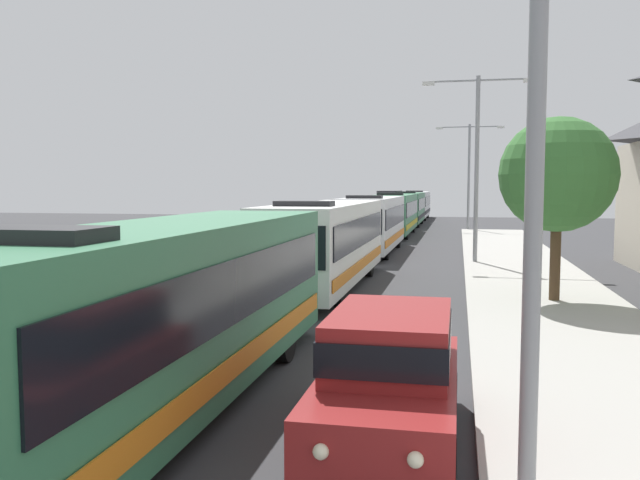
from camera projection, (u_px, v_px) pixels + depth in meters
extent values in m
cube|color=#33724C|center=(168.00, 307.00, 10.64)|extent=(2.50, 11.64, 2.70)
cube|color=black|center=(242.00, 288.00, 10.35)|extent=(0.04, 10.71, 1.00)
cube|color=black|center=(96.00, 283.00, 10.88)|extent=(0.04, 10.71, 1.00)
cube|color=orange|center=(243.00, 359.00, 10.44)|extent=(0.03, 11.06, 0.36)
cube|color=black|center=(26.00, 234.00, 7.12)|extent=(1.75, 0.90, 0.16)
cylinder|color=black|center=(284.00, 338.00, 13.64)|extent=(0.28, 1.00, 1.00)
cylinder|color=black|center=(186.00, 333.00, 14.09)|extent=(0.28, 1.00, 1.00)
cube|color=silver|center=(327.00, 241.00, 23.53)|extent=(2.50, 11.81, 2.70)
cube|color=black|center=(362.00, 232.00, 23.24)|extent=(0.04, 10.87, 1.00)
cube|color=black|center=(293.00, 231.00, 23.77)|extent=(0.04, 10.87, 1.00)
cube|color=black|center=(284.00, 247.00, 17.73)|extent=(2.30, 0.04, 1.20)
cube|color=orange|center=(362.00, 264.00, 23.34)|extent=(0.03, 11.22, 0.36)
cube|color=black|center=(304.00, 204.00, 19.96)|extent=(1.75, 0.90, 0.16)
cylinder|color=black|center=(339.00, 291.00, 19.83)|extent=(0.28, 1.00, 1.00)
cylinder|color=black|center=(269.00, 288.00, 20.29)|extent=(0.28, 1.00, 1.00)
cylinder|color=black|center=(369.00, 264.00, 26.57)|extent=(0.28, 1.00, 1.00)
cylinder|color=black|center=(316.00, 263.00, 27.03)|extent=(0.28, 1.00, 1.00)
cube|color=silver|center=(373.00, 222.00, 36.14)|extent=(2.50, 11.31, 2.70)
cube|color=black|center=(396.00, 216.00, 35.85)|extent=(0.04, 10.40, 1.00)
cube|color=black|center=(350.00, 215.00, 36.37)|extent=(0.04, 10.40, 1.00)
cube|color=black|center=(357.00, 222.00, 30.58)|extent=(2.30, 0.04, 1.20)
cube|color=orange|center=(396.00, 237.00, 35.94)|extent=(0.03, 10.74, 0.36)
cube|color=black|center=(364.00, 197.00, 32.71)|extent=(1.75, 0.90, 0.16)
cylinder|color=black|center=(386.00, 250.00, 32.59)|extent=(0.28, 1.00, 1.00)
cylinder|color=black|center=(342.00, 249.00, 33.04)|extent=(0.28, 1.00, 1.00)
cylinder|color=black|center=(398.00, 239.00, 39.04)|extent=(0.28, 1.00, 1.00)
cylinder|color=black|center=(361.00, 239.00, 39.50)|extent=(0.28, 1.00, 1.00)
cube|color=#33724C|center=(395.00, 213.00, 48.83)|extent=(2.50, 12.34, 2.70)
cube|color=black|center=(412.00, 208.00, 48.54)|extent=(0.04, 11.35, 1.00)
cube|color=black|center=(378.00, 208.00, 49.06)|extent=(0.04, 11.35, 1.00)
cube|color=black|center=(386.00, 212.00, 42.77)|extent=(2.30, 0.04, 1.20)
cube|color=gold|center=(412.00, 224.00, 48.63)|extent=(0.03, 11.72, 0.36)
cube|color=black|center=(390.00, 194.00, 45.10)|extent=(1.75, 0.90, 0.16)
cylinder|color=black|center=(406.00, 232.00, 44.97)|extent=(0.28, 1.00, 1.00)
cylinder|color=black|center=(374.00, 232.00, 45.42)|extent=(0.28, 1.00, 1.00)
cylinder|color=black|center=(413.00, 226.00, 52.01)|extent=(0.28, 1.00, 1.00)
cylinder|color=black|center=(385.00, 226.00, 52.46)|extent=(0.28, 1.00, 1.00)
cube|color=#33724C|center=(408.00, 207.00, 61.35)|extent=(2.50, 11.03, 2.70)
cube|color=black|center=(422.00, 204.00, 61.06)|extent=(0.04, 10.15, 1.00)
cube|color=black|center=(395.00, 203.00, 61.58)|extent=(0.04, 10.15, 1.00)
cube|color=black|center=(403.00, 206.00, 55.92)|extent=(2.30, 0.04, 1.20)
cube|color=black|center=(422.00, 216.00, 61.15)|extent=(0.03, 10.48, 0.36)
cube|color=black|center=(406.00, 192.00, 58.00)|extent=(1.75, 0.90, 0.16)
cylinder|color=black|center=(418.00, 222.00, 57.88)|extent=(0.28, 1.00, 1.00)
cylinder|color=black|center=(393.00, 222.00, 58.34)|extent=(0.28, 1.00, 1.00)
cylinder|color=black|center=(422.00, 219.00, 64.18)|extent=(0.28, 1.00, 1.00)
cylinder|color=black|center=(399.00, 218.00, 64.63)|extent=(0.28, 1.00, 1.00)
cube|color=silver|center=(416.00, 204.00, 73.34)|extent=(2.50, 11.97, 2.70)
cube|color=black|center=(428.00, 201.00, 73.05)|extent=(0.04, 11.01, 1.00)
cube|color=black|center=(405.00, 201.00, 73.58)|extent=(0.04, 11.01, 1.00)
cube|color=black|center=(413.00, 202.00, 67.46)|extent=(2.30, 0.04, 1.20)
cube|color=black|center=(428.00, 211.00, 73.14)|extent=(0.03, 11.37, 0.36)
cube|color=black|center=(414.00, 191.00, 69.72)|extent=(1.75, 0.90, 0.16)
cylinder|color=black|center=(425.00, 216.00, 69.59)|extent=(0.28, 1.00, 1.00)
cylinder|color=black|center=(404.00, 216.00, 70.05)|extent=(0.28, 1.00, 1.00)
cylinder|color=black|center=(428.00, 213.00, 76.42)|extent=(0.28, 1.00, 1.00)
cylinder|color=black|center=(409.00, 213.00, 76.88)|extent=(0.28, 1.00, 1.00)
cube|color=maroon|center=(389.00, 397.00, 9.17)|extent=(1.84, 4.51, 0.80)
cube|color=maroon|center=(391.00, 339.00, 9.26)|extent=(1.62, 2.62, 0.80)
cube|color=black|center=(391.00, 339.00, 9.26)|extent=(1.66, 2.71, 0.44)
sphere|color=#F9EFCC|center=(321.00, 452.00, 7.05)|extent=(0.18, 0.18, 0.18)
sphere|color=#F9EFCC|center=(415.00, 460.00, 6.84)|extent=(0.18, 0.18, 0.18)
cylinder|color=black|center=(310.00, 457.00, 8.01)|extent=(0.22, 0.70, 0.70)
cylinder|color=black|center=(447.00, 469.00, 7.67)|extent=(0.22, 0.70, 0.70)
cylinder|color=black|center=(348.00, 388.00, 10.74)|extent=(0.22, 0.70, 0.70)
cylinder|color=black|center=(450.00, 395.00, 10.40)|extent=(0.22, 0.70, 0.70)
cube|color=black|center=(386.00, 206.00, 73.04)|extent=(2.30, 1.80, 2.20)
cube|color=#333338|center=(390.00, 202.00, 76.91)|extent=(2.35, 6.18, 2.70)
cube|color=black|center=(385.00, 204.00, 72.12)|extent=(2.07, 0.04, 0.90)
cylinder|color=black|center=(377.00, 215.00, 73.34)|extent=(0.26, 0.90, 0.90)
cylinder|color=black|center=(395.00, 215.00, 72.91)|extent=(0.26, 0.90, 0.90)
cylinder|color=black|center=(382.00, 213.00, 78.49)|extent=(0.26, 0.90, 0.90)
cylinder|color=black|center=(399.00, 213.00, 78.07)|extent=(0.26, 0.90, 0.90)
cylinder|color=gray|center=(537.00, 104.00, 6.99)|extent=(0.20, 0.20, 8.76)
cylinder|color=gray|center=(477.00, 170.00, 30.30)|extent=(0.20, 0.20, 8.55)
cylinder|color=gray|center=(453.00, 81.00, 30.20)|extent=(2.26, 0.10, 0.10)
cube|color=silver|center=(428.00, 84.00, 30.44)|extent=(0.56, 0.28, 0.16)
cylinder|color=gray|center=(504.00, 79.00, 29.74)|extent=(2.26, 0.10, 0.10)
cube|color=silver|center=(530.00, 80.00, 29.51)|extent=(0.56, 0.28, 0.16)
cylinder|color=gray|center=(469.00, 177.00, 53.60)|extent=(0.20, 0.20, 8.55)
cylinder|color=gray|center=(454.00, 127.00, 53.52)|extent=(2.44, 0.10, 0.10)
cube|color=silver|center=(439.00, 128.00, 53.78)|extent=(0.56, 0.28, 0.16)
cylinder|color=gray|center=(485.00, 126.00, 53.02)|extent=(2.44, 0.10, 0.10)
cube|color=silver|center=(501.00, 127.00, 52.78)|extent=(0.56, 0.28, 0.16)
cylinder|color=#4C3823|center=(555.00, 260.00, 20.15)|extent=(0.32, 0.32, 2.46)
sphere|color=#387033|center=(558.00, 175.00, 19.93)|extent=(3.52, 3.52, 3.52)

